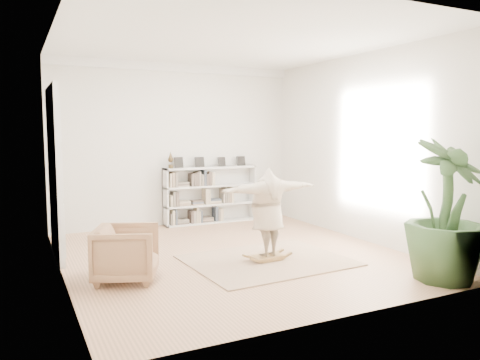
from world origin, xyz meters
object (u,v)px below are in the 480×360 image
at_px(person, 268,210).
at_px(bookshelf, 210,195).
at_px(armchair, 127,253).
at_px(rocker_board, 267,257).
at_px(houseplant, 446,210).

bearing_deg(person, bookshelf, -99.97).
relative_size(bookshelf, armchair, 2.54).
relative_size(armchair, person, 0.49).
relative_size(rocker_board, houseplant, 0.28).
bearing_deg(bookshelf, armchair, -128.31).
height_order(rocker_board, person, person).
relative_size(bookshelf, houseplant, 1.09).
bearing_deg(person, houseplant, 129.04).
bearing_deg(rocker_board, armchair, 176.44).
distance_m(armchair, houseplant, 4.55).
bearing_deg(armchair, person, -68.47).
xyz_separation_m(bookshelf, rocker_board, (-0.40, -3.41, -0.56)).
bearing_deg(armchair, houseplant, -94.02).
bearing_deg(person, rocker_board, 86.77).
bearing_deg(houseplant, rocker_board, 132.27).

